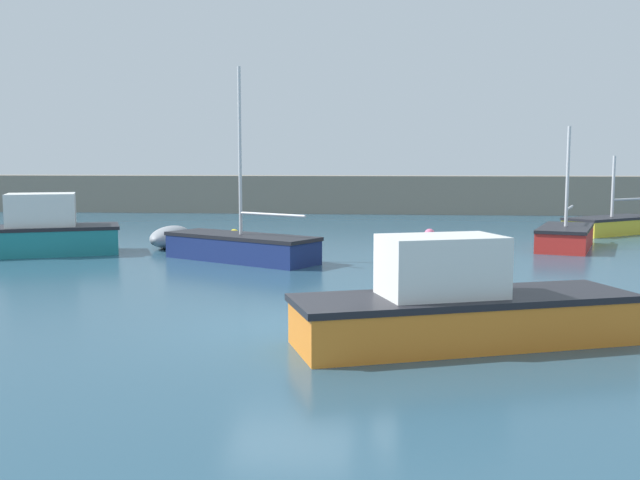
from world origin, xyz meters
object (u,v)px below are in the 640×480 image
(motorboat_grey_hull, at_px, (32,232))
(mooring_buoy_pink, at_px, (430,234))
(cabin_cruiser_white, at_px, (458,307))
(rowboat_with_red_cover, at_px, (429,251))
(mooring_buoy_yellow, at_px, (234,234))
(rowboat_white_midwater, at_px, (170,237))
(sailboat_twin_hulled, at_px, (565,237))
(sailboat_tall_mast, at_px, (241,247))
(sailboat_short_mast, at_px, (612,225))

(motorboat_grey_hull, relative_size, mooring_buoy_pink, 14.63)
(cabin_cruiser_white, height_order, rowboat_with_red_cover, cabin_cruiser_white)
(motorboat_grey_hull, bearing_deg, mooring_buoy_yellow, -158.61)
(rowboat_white_midwater, xyz_separation_m, sailboat_twin_hulled, (15.17, 0.95, 0.04))
(sailboat_tall_mast, relative_size, mooring_buoy_pink, 14.23)
(sailboat_short_mast, bearing_deg, mooring_buoy_pink, -17.76)
(rowboat_white_midwater, distance_m, sailboat_twin_hulled, 15.20)
(cabin_cruiser_white, xyz_separation_m, sailboat_twin_hulled, (5.47, 14.97, -0.23))
(rowboat_white_midwater, height_order, rowboat_with_red_cover, rowboat_with_red_cover)
(rowboat_white_midwater, xyz_separation_m, mooring_buoy_yellow, (1.83, 3.18, -0.20))
(motorboat_grey_hull, height_order, rowboat_with_red_cover, motorboat_grey_hull)
(rowboat_white_midwater, xyz_separation_m, cabin_cruiser_white, (9.69, -14.02, 0.27))
(motorboat_grey_hull, height_order, sailboat_twin_hulled, sailboat_twin_hulled)
(sailboat_short_mast, distance_m, rowboat_with_red_cover, 14.40)
(rowboat_white_midwater, bearing_deg, mooring_buoy_pink, 113.75)
(sailboat_twin_hulled, bearing_deg, rowboat_with_red_cover, -27.11)
(motorboat_grey_hull, relative_size, sailboat_tall_mast, 1.03)
(rowboat_white_midwater, xyz_separation_m, motorboat_grey_hull, (-4.19, -2.70, 0.39))
(rowboat_with_red_cover, bearing_deg, rowboat_white_midwater, -42.88)
(cabin_cruiser_white, bearing_deg, rowboat_white_midwater, 104.92)
(mooring_buoy_yellow, bearing_deg, sailboat_short_mast, 12.53)
(rowboat_white_midwater, distance_m, mooring_buoy_yellow, 3.67)
(cabin_cruiser_white, xyz_separation_m, rowboat_with_red_cover, (0.02, 9.65, -0.19))
(sailboat_twin_hulled, distance_m, mooring_buoy_yellow, 13.53)
(rowboat_white_midwater, relative_size, rowboat_with_red_cover, 0.88)
(rowboat_with_red_cover, bearing_deg, cabin_cruiser_white, 71.17)
(rowboat_white_midwater, xyz_separation_m, sailboat_tall_mast, (3.54, -3.56, 0.06))
(sailboat_short_mast, distance_m, mooring_buoy_yellow, 17.25)
(sailboat_short_mast, xyz_separation_m, sailboat_tall_mast, (-15.13, -10.48, 0.06))
(motorboat_grey_hull, relative_size, mooring_buoy_yellow, 15.60)
(motorboat_grey_hull, xyz_separation_m, sailboat_tall_mast, (7.72, -0.86, -0.33))
(sailboat_short_mast, relative_size, sailboat_twin_hulled, 1.02)
(motorboat_grey_hull, xyz_separation_m, rowboat_with_red_cover, (13.91, -1.66, -0.31))
(sailboat_twin_hulled, bearing_deg, motorboat_grey_hull, -60.73)
(sailboat_twin_hulled, bearing_deg, mooring_buoy_pink, -101.72)
(motorboat_grey_hull, height_order, sailboat_tall_mast, sailboat_tall_mast)
(cabin_cruiser_white, distance_m, sailboat_twin_hulled, 15.94)
(sailboat_tall_mast, bearing_deg, rowboat_white_midwater, -15.46)
(sailboat_short_mast, distance_m, sailboat_twin_hulled, 6.92)
(motorboat_grey_hull, bearing_deg, mooring_buoy_pink, -178.46)
(motorboat_grey_hull, distance_m, rowboat_with_red_cover, 14.01)
(rowboat_white_midwater, height_order, sailboat_short_mast, sailboat_short_mast)
(motorboat_grey_hull, distance_m, sailboat_tall_mast, 7.78)
(sailboat_short_mast, xyz_separation_m, mooring_buoy_pink, (-8.47, -3.07, -0.19))
(sailboat_short_mast, distance_m, mooring_buoy_pink, 9.01)
(sailboat_short_mast, relative_size, sailboat_tall_mast, 0.78)
(rowboat_white_midwater, bearing_deg, sailboat_tall_mast, 47.83)
(sailboat_tall_mast, distance_m, rowboat_with_red_cover, 6.24)
(rowboat_with_red_cover, height_order, sailboat_twin_hulled, sailboat_twin_hulled)
(sailboat_twin_hulled, distance_m, mooring_buoy_pink, 5.76)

